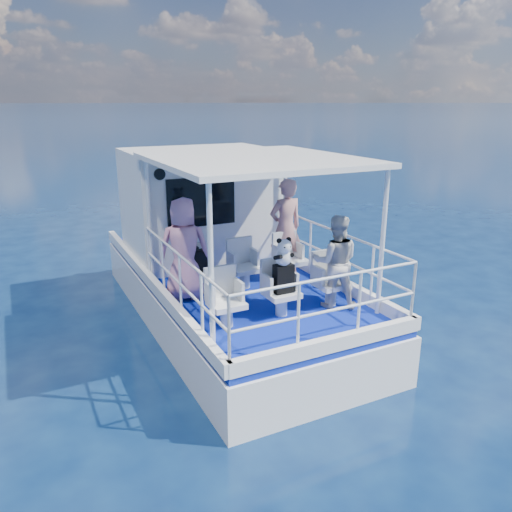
# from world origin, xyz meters

# --- Properties ---
(ground) EXTENTS (2000.00, 2000.00, 0.00)m
(ground) POSITION_xyz_m (0.00, 0.00, 0.00)
(ground) COLOR #081B3F
(ground) RESTS_ON ground
(hull) EXTENTS (3.00, 7.00, 1.60)m
(hull) POSITION_xyz_m (0.00, 1.00, 0.00)
(hull) COLOR white
(hull) RESTS_ON ground
(deck) EXTENTS (2.90, 6.90, 0.10)m
(deck) POSITION_xyz_m (0.00, 1.00, 0.85)
(deck) COLOR #0B209F
(deck) RESTS_ON hull
(cabin) EXTENTS (2.85, 2.00, 2.20)m
(cabin) POSITION_xyz_m (0.00, 2.30, 2.00)
(cabin) COLOR white
(cabin) RESTS_ON deck
(canopy) EXTENTS (3.00, 3.20, 0.08)m
(canopy) POSITION_xyz_m (0.00, -0.20, 3.14)
(canopy) COLOR white
(canopy) RESTS_ON cabin
(canopy_posts) EXTENTS (2.77, 2.97, 2.20)m
(canopy_posts) POSITION_xyz_m (0.00, -0.25, 2.00)
(canopy_posts) COLOR white
(canopy_posts) RESTS_ON deck
(railings) EXTENTS (2.84, 3.59, 1.00)m
(railings) POSITION_xyz_m (0.00, -0.58, 1.40)
(railings) COLOR white
(railings) RESTS_ON deck
(seat_port_fwd) EXTENTS (0.48, 0.46, 0.38)m
(seat_port_fwd) POSITION_xyz_m (-0.90, 0.20, 1.09)
(seat_port_fwd) COLOR silver
(seat_port_fwd) RESTS_ON deck
(seat_center_fwd) EXTENTS (0.48, 0.46, 0.38)m
(seat_center_fwd) POSITION_xyz_m (0.00, 0.20, 1.09)
(seat_center_fwd) COLOR silver
(seat_center_fwd) RESTS_ON deck
(seat_stbd_fwd) EXTENTS (0.48, 0.46, 0.38)m
(seat_stbd_fwd) POSITION_xyz_m (0.90, 0.20, 1.09)
(seat_stbd_fwd) COLOR silver
(seat_stbd_fwd) RESTS_ON deck
(seat_port_aft) EXTENTS (0.48, 0.46, 0.38)m
(seat_port_aft) POSITION_xyz_m (-0.90, -1.10, 1.09)
(seat_port_aft) COLOR silver
(seat_port_aft) RESTS_ON deck
(seat_center_aft) EXTENTS (0.48, 0.46, 0.38)m
(seat_center_aft) POSITION_xyz_m (0.00, -1.10, 1.09)
(seat_center_aft) COLOR silver
(seat_center_aft) RESTS_ON deck
(seat_stbd_aft) EXTENTS (0.48, 0.46, 0.38)m
(seat_stbd_aft) POSITION_xyz_m (0.90, -1.10, 1.09)
(seat_stbd_aft) COLOR silver
(seat_stbd_aft) RESTS_ON deck
(passenger_port_fwd) EXTENTS (0.75, 0.65, 1.68)m
(passenger_port_fwd) POSITION_xyz_m (-1.07, 0.19, 1.74)
(passenger_port_fwd) COLOR #C881A0
(passenger_port_fwd) RESTS_ON deck
(passenger_stbd_fwd) EXTENTS (0.67, 0.45, 1.79)m
(passenger_stbd_fwd) POSITION_xyz_m (0.97, 0.50, 1.80)
(passenger_stbd_fwd) COLOR tan
(passenger_stbd_fwd) RESTS_ON deck
(passenger_stbd_aft) EXTENTS (0.90, 0.84, 1.47)m
(passenger_stbd_aft) POSITION_xyz_m (0.90, -1.18, 1.64)
(passenger_stbd_aft) COLOR silver
(passenger_stbd_aft) RESTS_ON deck
(backpack_port) EXTENTS (0.31, 0.18, 0.41)m
(backpack_port) POSITION_xyz_m (-0.88, 0.17, 1.49)
(backpack_port) COLOR black
(backpack_port) RESTS_ON seat_port_fwd
(backpack_center) EXTENTS (0.29, 0.16, 0.44)m
(backpack_center) POSITION_xyz_m (0.00, -1.15, 1.50)
(backpack_center) COLOR black
(backpack_center) RESTS_ON seat_center_aft
(compact_camera) EXTENTS (0.10, 0.06, 0.06)m
(compact_camera) POSITION_xyz_m (-0.89, 0.17, 1.72)
(compact_camera) COLOR black
(compact_camera) RESTS_ON backpack_port
(panda) EXTENTS (0.27, 0.22, 0.41)m
(panda) POSITION_xyz_m (-0.01, -1.16, 1.92)
(panda) COLOR silver
(panda) RESTS_ON backpack_center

